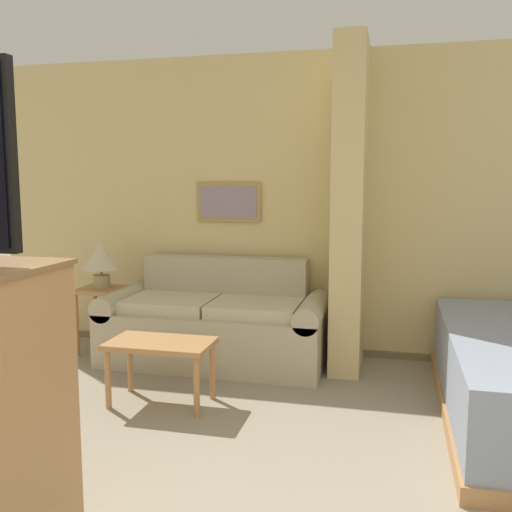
# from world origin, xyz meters

# --- Properties ---
(wall_back) EXTENTS (7.11, 0.16, 2.60)m
(wall_back) POSITION_xyz_m (-0.00, 3.77, 1.29)
(wall_back) COLOR #DBC484
(wall_back) RESTS_ON ground_plane
(wall_partition_pillar) EXTENTS (0.24, 0.64, 2.60)m
(wall_partition_pillar) POSITION_xyz_m (-0.20, 3.39, 1.30)
(wall_partition_pillar) COLOR #DBC484
(wall_partition_pillar) RESTS_ON ground_plane
(couch) EXTENTS (1.85, 0.84, 0.85)m
(couch) POSITION_xyz_m (-1.29, 3.28, 0.32)
(couch) COLOR #B7AD8E
(couch) RESTS_ON ground_plane
(coffee_table) EXTENTS (0.70, 0.41, 0.44)m
(coffee_table) POSITION_xyz_m (-1.37, 2.30, 0.38)
(coffee_table) COLOR #B27F4C
(coffee_table) RESTS_ON ground_plane
(side_table) EXTENTS (0.39, 0.39, 0.58)m
(side_table) POSITION_xyz_m (-2.35, 3.31, 0.46)
(side_table) COLOR #B27F4C
(side_table) RESTS_ON ground_plane
(table_lamp) EXTENTS (0.32, 0.32, 0.41)m
(table_lamp) POSITION_xyz_m (-2.35, 3.31, 0.85)
(table_lamp) COLOR tan
(table_lamp) RESTS_ON side_table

